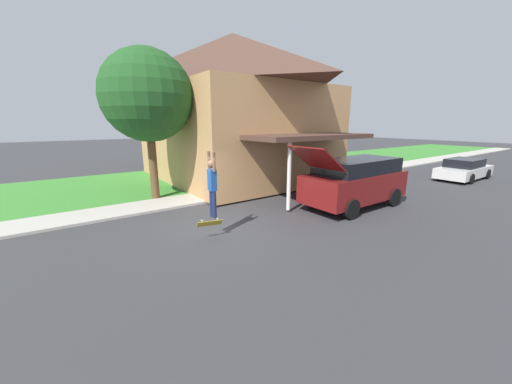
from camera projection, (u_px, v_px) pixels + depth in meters
The scene contains 9 objects.
ground_plane at pixel (217, 225), 9.99m from camera, with size 120.00×120.00×0.00m, color #333335.
lawn at pixel (239, 174), 19.69m from camera, with size 10.00×80.00×0.08m.
sidewalk at pixel (280, 185), 16.22m from camera, with size 1.80×80.00×0.10m.
house at pixel (234, 106), 17.57m from camera, with size 13.53×9.43×8.50m.
lawn_tree_near at pixel (147, 96), 12.17m from camera, with size 3.90×3.90×6.47m.
suv_parked at pixel (355, 181), 11.94m from camera, with size 2.18×5.41×2.68m.
car_down_street at pixel (464, 169), 17.91m from camera, with size 1.91×4.56×1.31m.
skateboarder at pixel (212, 184), 8.61m from camera, with size 0.41×0.23×2.03m.
skateboard at pixel (210, 223), 8.68m from camera, with size 0.25×0.80×0.28m.
Camera 1 is at (8.46, -4.40, 3.49)m, focal length 20.00 mm.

